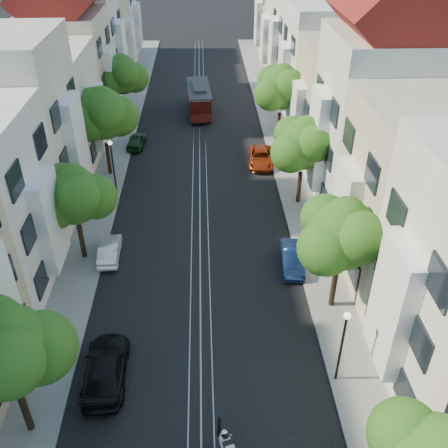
{
  "coord_description": "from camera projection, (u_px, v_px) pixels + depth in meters",
  "views": [
    {
      "loc": [
        0.42,
        -11.13,
        19.06
      ],
      "look_at": [
        1.51,
        14.09,
        2.2
      ],
      "focal_mm": 40.0,
      "sensor_mm": 36.0,
      "label": 1
    }
  ],
  "objects": [
    {
      "name": "tree_w_d",
      "position": [
        122.0,
        76.0,
        46.89
      ],
      "size": [
        4.84,
        3.99,
        6.52
      ],
      "color": "black",
      "rests_on": "ground"
    },
    {
      "name": "lamp_west",
      "position": [
        112.0,
        159.0,
        36.29
      ],
      "size": [
        0.32,
        0.32,
        4.16
      ],
      "color": "black",
      "rests_on": "ground"
    },
    {
      "name": "parked_car_w_mid",
      "position": [
        110.0,
        250.0,
        30.88
      ],
      "size": [
        1.32,
        3.45,
        1.12
      ],
      "primitive_type": "imported",
      "rotation": [
        0.0,
        0.0,
        3.18
      ],
      "color": "silver",
      "rests_on": "ground"
    },
    {
      "name": "rail_right",
      "position": [
        206.0,
        156.0,
        43.09
      ],
      "size": [
        0.06,
        80.0,
        0.02
      ],
      "primitive_type": "cube",
      "color": "gray",
      "rests_on": "ground"
    },
    {
      "name": "lamp_east",
      "position": [
        343.0,
        337.0,
        21.79
      ],
      "size": [
        0.32,
        0.32,
        4.16
      ],
      "color": "black",
      "rests_on": "ground"
    },
    {
      "name": "sidewalk_east",
      "position": [
        283.0,
        154.0,
        43.3
      ],
      "size": [
        2.5,
        80.0,
        0.12
      ],
      "primitive_type": "cube",
      "color": "gray",
      "rests_on": "ground"
    },
    {
      "name": "parked_car_e_far",
      "position": [
        261.0,
        157.0,
        41.56
      ],
      "size": [
        2.37,
        4.46,
        1.19
      ],
      "primitive_type": "imported",
      "rotation": [
        0.0,
        0.0,
        -0.09
      ],
      "color": "maroon",
      "rests_on": "ground"
    },
    {
      "name": "tree_e_c",
      "position": [
        304.0,
        145.0,
        34.12
      ],
      "size": [
        4.84,
        3.99,
        6.52
      ],
      "color": "black",
      "rests_on": "ground"
    },
    {
      "name": "tree_w_a",
      "position": [
        6.0,
        353.0,
        18.57
      ],
      "size": [
        4.93,
        4.08,
        6.68
      ],
      "color": "black",
      "rests_on": "ground"
    },
    {
      "name": "tree_w_c",
      "position": [
        103.0,
        115.0,
        37.49
      ],
      "size": [
        5.13,
        4.28,
        7.09
      ],
      "color": "black",
      "rests_on": "ground"
    },
    {
      "name": "tree_e_b",
      "position": [
        343.0,
        236.0,
        24.9
      ],
      "size": [
        4.93,
        4.08,
        6.68
      ],
      "color": "black",
      "rests_on": "ground"
    },
    {
      "name": "townhouses_west",
      "position": [
        49.0,
        102.0,
        39.76
      ],
      "size": [
        7.75,
        72.0,
        11.76
      ],
      "color": "silver",
      "rests_on": "ground"
    },
    {
      "name": "townhouses_east",
      "position": [
        344.0,
        96.0,
        40.55
      ],
      "size": [
        7.75,
        72.0,
        12.0
      ],
      "color": "beige",
      "rests_on": "ground"
    },
    {
      "name": "rail_slot",
      "position": [
        200.0,
        156.0,
        43.07
      ],
      "size": [
        0.06,
        80.0,
        0.02
      ],
      "primitive_type": "cube",
      "color": "gray",
      "rests_on": "ground"
    },
    {
      "name": "lane_line",
      "position": [
        200.0,
        156.0,
        43.08
      ],
      "size": [
        0.08,
        80.0,
        0.01
      ],
      "primitive_type": "cube",
      "color": "tan",
      "rests_on": "ground"
    },
    {
      "name": "parked_car_w_far",
      "position": [
        136.0,
        141.0,
        44.35
      ],
      "size": [
        1.68,
        3.58,
        1.18
      ],
      "primitive_type": "imported",
      "rotation": [
        0.0,
        0.0,
        3.06
      ],
      "color": "#15361B",
      "rests_on": "ground"
    },
    {
      "name": "ground",
      "position": [
        200.0,
        156.0,
        43.08
      ],
      "size": [
        200.0,
        200.0,
        0.0
      ],
      "primitive_type": "plane",
      "color": "black",
      "rests_on": "ground"
    },
    {
      "name": "cable_car",
      "position": [
        199.0,
        98.0,
        50.66
      ],
      "size": [
        2.61,
        7.21,
        2.73
      ],
      "rotation": [
        0.0,
        0.0,
        0.06
      ],
      "color": "black",
      "rests_on": "ground"
    },
    {
      "name": "rail_left",
      "position": [
        193.0,
        156.0,
        43.05
      ],
      "size": [
        0.06,
        80.0,
        0.02
      ],
      "primitive_type": "cube",
      "color": "gray",
      "rests_on": "ground"
    },
    {
      "name": "tree_e_d",
      "position": [
        282.0,
        89.0,
        43.11
      ],
      "size": [
        5.01,
        4.16,
        6.85
      ],
      "color": "black",
      "rests_on": "ground"
    },
    {
      "name": "parked_car_w_near",
      "position": [
        105.0,
        368.0,
        23.07
      ],
      "size": [
        2.09,
        4.8,
        1.38
      ],
      "primitive_type": "imported",
      "rotation": [
        0.0,
        0.0,
        3.18
      ],
      "color": "black",
      "rests_on": "ground"
    },
    {
      "name": "tree_w_b",
      "position": [
        74.0,
        197.0,
        28.73
      ],
      "size": [
        4.72,
        3.87,
        6.27
      ],
      "color": "black",
      "rests_on": "ground"
    },
    {
      "name": "sidewalk_west",
      "position": [
        115.0,
        157.0,
        42.79
      ],
      "size": [
        2.5,
        80.0,
        0.12
      ],
      "primitive_type": "cube",
      "color": "gray",
      "rests_on": "ground"
    },
    {
      "name": "sportbike_rider",
      "position": [
        226.0,
        445.0,
        19.75
      ],
      "size": [
        0.83,
        2.08,
        1.47
      ],
      "rotation": [
        0.0,
        0.0,
        0.33
      ],
      "color": "black",
      "rests_on": "ground"
    },
    {
      "name": "parked_car_e_mid",
      "position": [
        293.0,
        259.0,
        30.12
      ],
      "size": [
        1.52,
        3.66,
        1.18
      ],
      "primitive_type": "imported",
      "rotation": [
        0.0,
        0.0,
        -0.08
      ],
      "color": "#0C1C40",
      "rests_on": "ground"
    }
  ]
}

